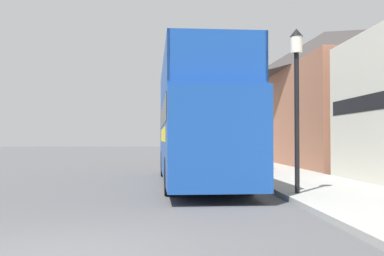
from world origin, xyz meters
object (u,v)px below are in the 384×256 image
Objects in this scene: parked_car_ahead_of_bus at (204,155)px; lamp_post_second at (245,93)px; lamp_post_nearest at (297,79)px; tour_bus at (198,131)px.

lamp_post_second is (1.43, -5.20, 2.99)m from parked_car_ahead_of_bus.
lamp_post_second is (-0.06, 7.92, 0.44)m from lamp_post_nearest.
parked_car_ahead_of_bus is 6.17m from lamp_post_second.
lamp_post_nearest is 0.86× the size of lamp_post_second.
parked_car_ahead_of_bus is 1.02× the size of lamp_post_nearest.
lamp_post_nearest reaches higher than parked_car_ahead_of_bus.
tour_bus is 2.48× the size of lamp_post_nearest.
lamp_post_second is (2.36, 3.74, 1.77)m from tour_bus.
tour_bus is 2.14× the size of lamp_post_second.
tour_bus is at bearing -122.26° from lamp_post_second.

